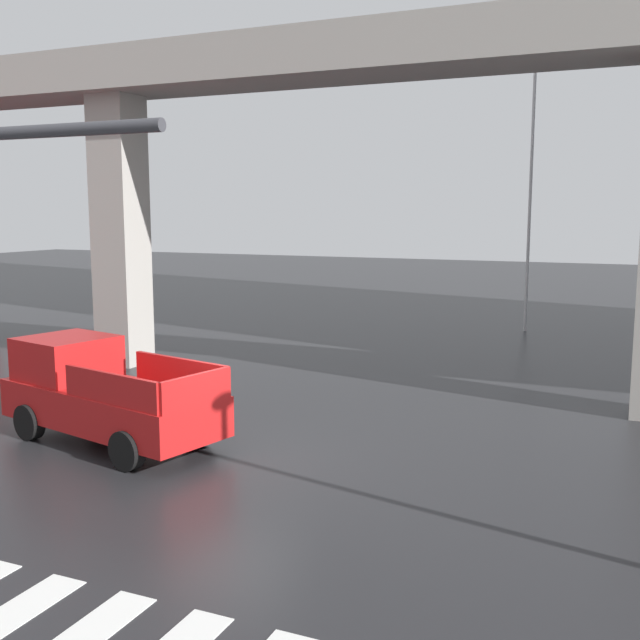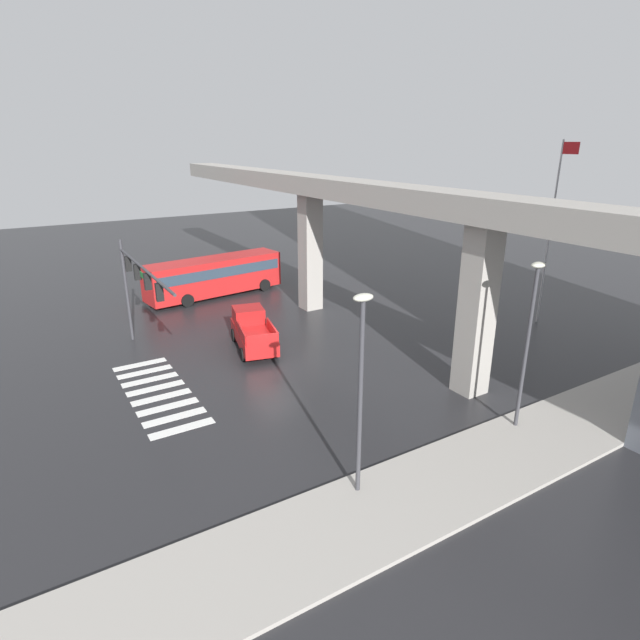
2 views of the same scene
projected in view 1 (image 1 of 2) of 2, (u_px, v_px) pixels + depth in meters
The scene contains 4 objects.
ground_plane at pixel (228, 459), 14.54m from camera, with size 120.00×120.00×0.00m, color #232326.
elevated_overpass at pixel (355, 79), 19.43m from camera, with size 59.60×2.40×9.39m.
pickup_truck at pixel (102, 394), 15.61m from camera, with size 5.40×3.00×2.08m.
flagpole at pixel (534, 161), 28.95m from camera, with size 1.16×0.12×11.67m.
Camera 1 is at (7.25, -12.10, 4.78)m, focal length 42.14 mm.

